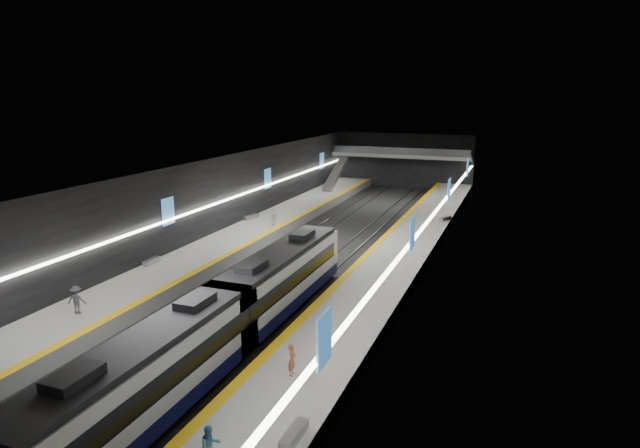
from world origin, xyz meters
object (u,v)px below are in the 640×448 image
at_px(escalator, 336,174).
at_px(bench_left_near, 151,262).
at_px(train, 227,317).
at_px(bench_right_near, 294,435).
at_px(bench_right_far, 445,219).
at_px(passenger_left_b, 77,300).
at_px(bench_left_far, 251,217).
at_px(passenger_left_a, 274,217).
at_px(passenger_right_a, 292,360).
at_px(passenger_right_b, 210,447).

relative_size(escalator, bench_left_near, 4.84).
bearing_deg(escalator, train, -77.72).
bearing_deg(bench_right_near, bench_right_far, 91.39).
height_order(escalator, bench_left_near, escalator).
bearing_deg(bench_right_far, passenger_left_b, -96.43).
distance_m(train, bench_left_far, 27.73).
bearing_deg(passenger_left_a, bench_left_near, -4.07).
xyz_separation_m(bench_left_near, bench_right_far, (19.00, 22.56, 0.02)).
distance_m(bench_left_far, passenger_right_a, 32.13).
height_order(bench_right_far, passenger_left_b, passenger_left_b).
bearing_deg(train, escalator, 102.28).
relative_size(bench_right_far, passenger_right_b, 1.14).
xyz_separation_m(bench_right_far, passenger_left_a, (-15.53, -8.12, 0.62)).
relative_size(train, passenger_right_b, 17.67).
bearing_deg(escalator, bench_right_far, -40.38).
bearing_deg(bench_right_near, passenger_right_b, -129.77).
relative_size(train, passenger_right_a, 18.13).
distance_m(bench_right_near, passenger_right_b, 3.27).
distance_m(passenger_right_a, passenger_left_a, 29.00).
distance_m(bench_left_near, passenger_left_a, 14.86).
distance_m(escalator, bench_right_near, 55.34).
relative_size(bench_left_far, passenger_right_a, 1.18).
bearing_deg(escalator, passenger_right_a, -72.94).
xyz_separation_m(bench_right_near, passenger_left_b, (-16.83, 6.31, 0.65)).
distance_m(bench_right_near, bench_right_far, 38.23).
height_order(train, bench_left_near, train).
bearing_deg(train, passenger_left_b, -177.47).
distance_m(bench_left_near, passenger_right_a, 20.28).
distance_m(passenger_right_a, passenger_left_b, 14.95).
height_order(bench_left_far, bench_right_far, bench_left_far).
bearing_deg(passenger_left_a, bench_right_near, 36.50).
relative_size(train, bench_left_near, 17.07).
distance_m(escalator, bench_left_far, 21.10).
xyz_separation_m(bench_right_near, passenger_right_a, (-2.01, 4.36, 0.56)).
xyz_separation_m(passenger_right_b, passenger_left_a, (-13.24, 32.52, 0.04)).
height_order(passenger_right_b, passenger_left_b, passenger_left_b).
height_order(bench_left_far, passenger_left_a, passenger_left_a).
height_order(bench_right_near, passenger_right_b, passenger_right_b).
bearing_deg(passenger_left_a, passenger_left_b, 5.93).
bearing_deg(bench_right_far, bench_left_near, -108.51).
bearing_deg(bench_left_near, passenger_right_a, -35.95).
height_order(bench_right_far, passenger_right_a, passenger_right_a).
bearing_deg(bench_left_far, escalator, 104.09).
distance_m(bench_left_near, bench_right_far, 29.49).
bearing_deg(bench_right_far, bench_right_near, -68.65).
xyz_separation_m(passenger_right_a, passenger_right_b, (-0.12, -6.78, 0.02)).
bearing_deg(escalator, bench_left_far, -95.40).
distance_m(escalator, passenger_left_b, 46.39).
xyz_separation_m(train, bench_right_far, (7.00, 31.48, -0.97)).
relative_size(bench_right_far, passenger_left_b, 1.05).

